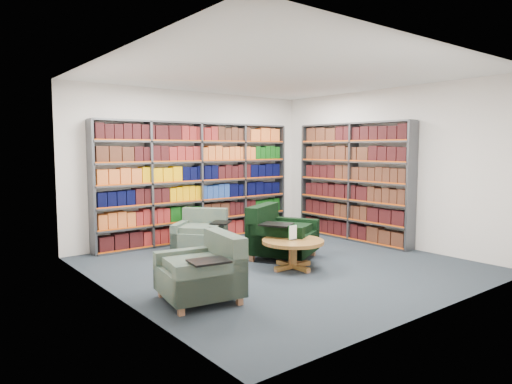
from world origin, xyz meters
TOP-DOWN VIEW (x-y plane):
  - room_shell at (0.00, 0.00)m, footprint 5.02×5.02m
  - bookshelf_back at (0.00, 2.34)m, footprint 4.00×0.28m
  - bookshelf_right at (2.34, 0.60)m, footprint 0.28×2.50m
  - chair_teal_left at (-0.44, 1.53)m, footprint 1.09×1.09m
  - chair_green_right at (0.26, 0.36)m, footprint 1.24×1.24m
  - chair_teal_front at (-1.72, -0.66)m, footprint 0.95×1.05m
  - coffee_table at (-0.01, -0.27)m, footprint 0.89×0.89m

SIDE VIEW (x-z plane):
  - chair_teal_left at x=-0.44m, z-range -0.07..0.64m
  - chair_teal_front at x=-1.72m, z-range -0.07..0.68m
  - coffee_table at x=-0.01m, z-range 0.02..0.65m
  - chair_green_right at x=0.26m, z-range -0.08..0.75m
  - bookshelf_back at x=0.00m, z-range 0.00..2.20m
  - bookshelf_right at x=2.34m, z-range 0.00..2.20m
  - room_shell at x=0.00m, z-range -0.01..2.81m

